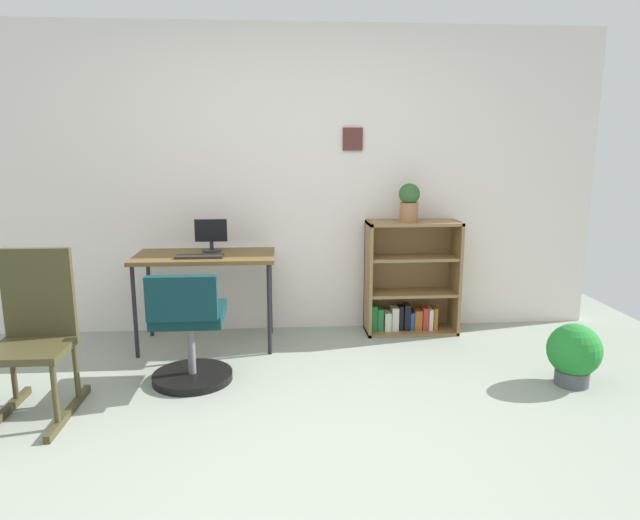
{
  "coord_description": "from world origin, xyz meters",
  "views": [
    {
      "loc": [
        -0.02,
        -2.43,
        1.51
      ],
      "look_at": [
        0.24,
        1.21,
        0.76
      ],
      "focal_mm": 31.3,
      "sensor_mm": 36.0,
      "label": 1
    }
  ],
  "objects_px": {
    "desk": "(205,262)",
    "potted_plant_on_shelf": "(409,201)",
    "office_chair": "(189,335)",
    "monitor": "(211,235)",
    "bookshelf_low": "(409,283)",
    "keyboard": "(199,256)",
    "rocking_chair": "(35,333)",
    "potted_plant_floor": "(574,353)"
  },
  "relations": [
    {
      "from": "keyboard",
      "to": "potted_plant_on_shelf",
      "type": "relative_size",
      "value": 1.12
    },
    {
      "from": "monitor",
      "to": "potted_plant_on_shelf",
      "type": "height_order",
      "value": "potted_plant_on_shelf"
    },
    {
      "from": "potted_plant_floor",
      "to": "keyboard",
      "type": "bearing_deg",
      "value": 161.91
    },
    {
      "from": "office_chair",
      "to": "potted_plant_floor",
      "type": "height_order",
      "value": "office_chair"
    },
    {
      "from": "monitor",
      "to": "potted_plant_on_shelf",
      "type": "distance_m",
      "value": 1.57
    },
    {
      "from": "desk",
      "to": "rocking_chair",
      "type": "height_order",
      "value": "rocking_chair"
    },
    {
      "from": "monitor",
      "to": "keyboard",
      "type": "distance_m",
      "value": 0.27
    },
    {
      "from": "office_chair",
      "to": "monitor",
      "type": "bearing_deg",
      "value": 85.96
    },
    {
      "from": "rocking_chair",
      "to": "potted_plant_on_shelf",
      "type": "relative_size",
      "value": 3.1
    },
    {
      "from": "monitor",
      "to": "rocking_chair",
      "type": "height_order",
      "value": "monitor"
    },
    {
      "from": "potted_plant_on_shelf",
      "to": "potted_plant_floor",
      "type": "relative_size",
      "value": 0.75
    },
    {
      "from": "desk",
      "to": "monitor",
      "type": "height_order",
      "value": "monitor"
    },
    {
      "from": "bookshelf_low",
      "to": "potted_plant_floor",
      "type": "relative_size",
      "value": 2.28
    },
    {
      "from": "desk",
      "to": "office_chair",
      "type": "relative_size",
      "value": 1.36
    },
    {
      "from": "rocking_chair",
      "to": "potted_plant_floor",
      "type": "distance_m",
      "value": 3.27
    },
    {
      "from": "rocking_chair",
      "to": "potted_plant_floor",
      "type": "bearing_deg",
      "value": 2.06
    },
    {
      "from": "office_chair",
      "to": "rocking_chair",
      "type": "height_order",
      "value": "rocking_chair"
    },
    {
      "from": "desk",
      "to": "monitor",
      "type": "relative_size",
      "value": 4.15
    },
    {
      "from": "keyboard",
      "to": "bookshelf_low",
      "type": "distance_m",
      "value": 1.71
    },
    {
      "from": "keyboard",
      "to": "office_chair",
      "type": "height_order",
      "value": "office_chair"
    },
    {
      "from": "bookshelf_low",
      "to": "potted_plant_floor",
      "type": "bearing_deg",
      "value": -54.91
    },
    {
      "from": "office_chair",
      "to": "rocking_chair",
      "type": "relative_size",
      "value": 0.81
    },
    {
      "from": "keyboard",
      "to": "rocking_chair",
      "type": "relative_size",
      "value": 0.36
    },
    {
      "from": "desk",
      "to": "potted_plant_on_shelf",
      "type": "height_order",
      "value": "potted_plant_on_shelf"
    },
    {
      "from": "desk",
      "to": "potted_plant_floor",
      "type": "height_order",
      "value": "desk"
    },
    {
      "from": "potted_plant_on_shelf",
      "to": "desk",
      "type": "bearing_deg",
      "value": -173.83
    },
    {
      "from": "bookshelf_low",
      "to": "keyboard",
      "type": "bearing_deg",
      "value": -168.08
    },
    {
      "from": "desk",
      "to": "office_chair",
      "type": "xyz_separation_m",
      "value": [
        -0.02,
        -0.73,
        -0.32
      ]
    },
    {
      "from": "potted_plant_on_shelf",
      "to": "keyboard",
      "type": "bearing_deg",
      "value": -169.74
    },
    {
      "from": "potted_plant_on_shelf",
      "to": "monitor",
      "type": "bearing_deg",
      "value": -177.75
    },
    {
      "from": "office_chair",
      "to": "bookshelf_low",
      "type": "height_order",
      "value": "bookshelf_low"
    },
    {
      "from": "bookshelf_low",
      "to": "rocking_chair",
      "type": "bearing_deg",
      "value": -152.71
    },
    {
      "from": "potted_plant_floor",
      "to": "potted_plant_on_shelf",
      "type": "bearing_deg",
      "value": 127.69
    },
    {
      "from": "rocking_chair",
      "to": "potted_plant_on_shelf",
      "type": "height_order",
      "value": "potted_plant_on_shelf"
    },
    {
      "from": "bookshelf_low",
      "to": "potted_plant_floor",
      "type": "xyz_separation_m",
      "value": [
        0.81,
        -1.15,
        -0.19
      ]
    },
    {
      "from": "monitor",
      "to": "potted_plant_floor",
      "type": "distance_m",
      "value": 2.68
    },
    {
      "from": "potted_plant_floor",
      "to": "monitor",
      "type": "bearing_deg",
      "value": 156.66
    },
    {
      "from": "potted_plant_floor",
      "to": "office_chair",
      "type": "bearing_deg",
      "value": 175.51
    },
    {
      "from": "desk",
      "to": "monitor",
      "type": "distance_m",
      "value": 0.22
    },
    {
      "from": "keyboard",
      "to": "potted_plant_on_shelf",
      "type": "distance_m",
      "value": 1.67
    },
    {
      "from": "rocking_chair",
      "to": "keyboard",
      "type": "bearing_deg",
      "value": 48.65
    },
    {
      "from": "monitor",
      "to": "potted_plant_floor",
      "type": "bearing_deg",
      "value": -23.34
    }
  ]
}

